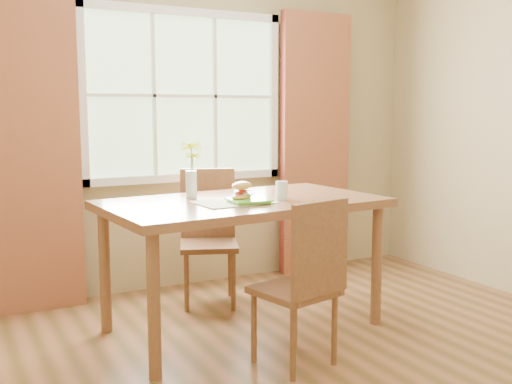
{
  "coord_description": "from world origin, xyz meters",
  "views": [
    {
      "loc": [
        -1.69,
        -2.52,
        1.39
      ],
      "look_at": [
        0.03,
        0.75,
        0.89
      ],
      "focal_mm": 42.0,
      "sensor_mm": 36.0,
      "label": 1
    }
  ],
  "objects_px": {
    "dining_table": "(243,213)",
    "croissant_sandwich": "(242,191)",
    "chair_near": "(305,277)",
    "chair_far": "(208,230)",
    "water_glass": "(282,191)",
    "flower_vase": "(191,164)"
  },
  "relations": [
    {
      "from": "dining_table",
      "to": "croissant_sandwich",
      "type": "distance_m",
      "value": 0.21
    },
    {
      "from": "croissant_sandwich",
      "to": "dining_table",
      "type": "bearing_deg",
      "value": 34.28
    },
    {
      "from": "chair_near",
      "to": "chair_far",
      "type": "relative_size",
      "value": 0.96
    },
    {
      "from": "chair_near",
      "to": "croissant_sandwich",
      "type": "bearing_deg",
      "value": 85.72
    },
    {
      "from": "water_glass",
      "to": "flower_vase",
      "type": "bearing_deg",
      "value": 146.32
    },
    {
      "from": "flower_vase",
      "to": "water_glass",
      "type": "bearing_deg",
      "value": -33.68
    },
    {
      "from": "croissant_sandwich",
      "to": "chair_near",
      "type": "bearing_deg",
      "value": -107.33
    },
    {
      "from": "chair_near",
      "to": "croissant_sandwich",
      "type": "relative_size",
      "value": 5.14
    },
    {
      "from": "chair_near",
      "to": "flower_vase",
      "type": "bearing_deg",
      "value": 94.77
    },
    {
      "from": "chair_near",
      "to": "water_glass",
      "type": "relative_size",
      "value": 8.04
    },
    {
      "from": "chair_near",
      "to": "chair_far",
      "type": "distance_m",
      "value": 1.33
    },
    {
      "from": "water_glass",
      "to": "flower_vase",
      "type": "relative_size",
      "value": 0.32
    },
    {
      "from": "chair_near",
      "to": "flower_vase",
      "type": "distance_m",
      "value": 1.09
    },
    {
      "from": "chair_far",
      "to": "flower_vase",
      "type": "distance_m",
      "value": 0.73
    },
    {
      "from": "chair_far",
      "to": "water_glass",
      "type": "height_order",
      "value": "chair_far"
    },
    {
      "from": "dining_table",
      "to": "flower_vase",
      "type": "xyz_separation_m",
      "value": [
        -0.26,
        0.2,
        0.3
      ]
    },
    {
      "from": "flower_vase",
      "to": "dining_table",
      "type": "bearing_deg",
      "value": -37.88
    },
    {
      "from": "chair_near",
      "to": "chair_far",
      "type": "height_order",
      "value": "chair_far"
    },
    {
      "from": "chair_far",
      "to": "flower_vase",
      "type": "height_order",
      "value": "flower_vase"
    },
    {
      "from": "chair_far",
      "to": "dining_table",
      "type": "bearing_deg",
      "value": -71.22
    },
    {
      "from": "dining_table",
      "to": "chair_far",
      "type": "bearing_deg",
      "value": 83.02
    },
    {
      "from": "chair_near",
      "to": "flower_vase",
      "type": "relative_size",
      "value": 2.58
    }
  ]
}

